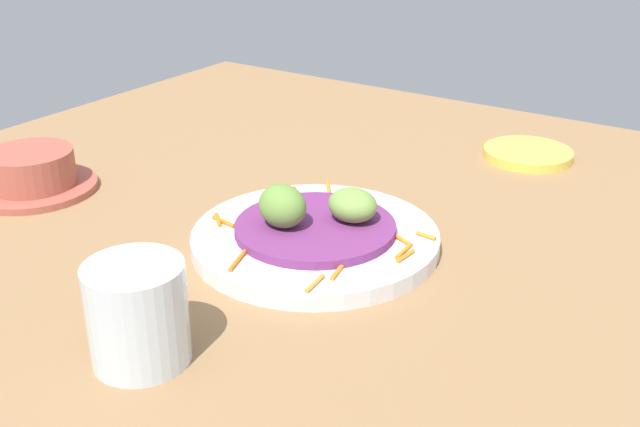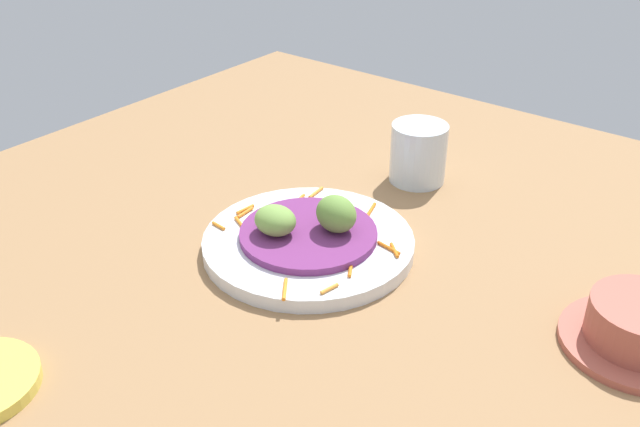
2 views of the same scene
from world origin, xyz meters
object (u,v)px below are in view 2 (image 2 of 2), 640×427
at_px(guac_scoop_left, 338,214).
at_px(main_plate, 307,244).
at_px(guac_scoop_center, 275,220).
at_px(terracotta_bowl, 639,328).
at_px(water_glass, 418,153).

bearing_deg(guac_scoop_left, main_plate, 132.30).
distance_m(guac_scoop_center, terracotta_bowl, 0.39).
height_order(main_plate, terracotta_bowl, terracotta_bowl).
xyz_separation_m(main_plate, terracotta_bowl, (0.06, -0.35, 0.01)).
xyz_separation_m(guac_scoop_left, water_glass, (0.21, 0.02, -0.01)).
bearing_deg(terracotta_bowl, guac_scoop_left, 96.90).
xyz_separation_m(guac_scoop_center, water_glass, (0.25, -0.03, -0.00)).
relative_size(terracotta_bowl, water_glass, 1.77).
relative_size(guac_scoop_left, water_glass, 0.64).
bearing_deg(guac_scoop_center, main_plate, -47.70).
relative_size(main_plate, guac_scoop_center, 4.84).
height_order(main_plate, water_glass, water_glass).
height_order(terracotta_bowl, water_glass, water_glass).
distance_m(guac_scoop_left, guac_scoop_center, 0.07).
relative_size(guac_scoop_left, guac_scoop_center, 1.02).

